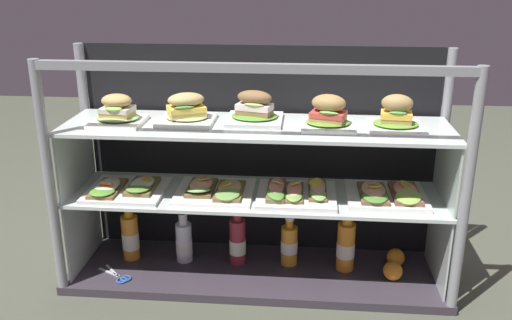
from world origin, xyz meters
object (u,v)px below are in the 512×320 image
(plated_roll_sandwich_near_right_corner, at_px, (186,112))
(juice_bottle_back_left, at_px, (289,245))
(plated_roll_sandwich_right_of_center, at_px, (118,113))
(open_sandwich_tray_far_left, at_px, (215,190))
(open_sandwich_tray_mid_left, at_px, (296,193))
(orange_fruit_beside_bottles, at_px, (393,271))
(orange_fruit_near_left_post, at_px, (396,258))
(juice_bottle_back_right, at_px, (238,241))
(plated_roll_sandwich_near_left_corner, at_px, (396,116))
(kitchen_scissors, at_px, (121,278))
(juice_bottle_near_post, at_px, (346,245))
(plated_roll_sandwich_left_of_center, at_px, (328,115))
(juice_bottle_front_left_end, at_px, (184,242))
(open_sandwich_tray_near_right_corner, at_px, (125,189))
(open_sandwich_tray_right_of_center, at_px, (388,194))
(plated_roll_sandwich_center, at_px, (254,111))
(juice_bottle_front_right_end, at_px, (130,237))

(plated_roll_sandwich_near_right_corner, bearing_deg, juice_bottle_back_left, 6.62)
(plated_roll_sandwich_right_of_center, distance_m, open_sandwich_tray_far_left, 0.46)
(open_sandwich_tray_mid_left, height_order, orange_fruit_beside_bottles, open_sandwich_tray_mid_left)
(orange_fruit_near_left_post, bearing_deg, juice_bottle_back_right, -177.21)
(plated_roll_sandwich_near_left_corner, height_order, juice_bottle_back_right, plated_roll_sandwich_near_left_corner)
(plated_roll_sandwich_right_of_center, height_order, kitchen_scissors, plated_roll_sandwich_right_of_center)
(plated_roll_sandwich_near_right_corner, bearing_deg, kitchen_scissors, -153.48)
(plated_roll_sandwich_near_right_corner, distance_m, juice_bottle_near_post, 0.81)
(plated_roll_sandwich_near_right_corner, xyz_separation_m, plated_roll_sandwich_left_of_center, (0.52, -0.02, 0.00))
(juice_bottle_front_left_end, distance_m, orange_fruit_near_left_post, 0.86)
(plated_roll_sandwich_near_right_corner, height_order, orange_fruit_beside_bottles, plated_roll_sandwich_near_right_corner)
(plated_roll_sandwich_right_of_center, xyz_separation_m, open_sandwich_tray_near_right_corner, (0.01, -0.01, -0.29))
(plated_roll_sandwich_near_left_corner, height_order, open_sandwich_tray_far_left, plated_roll_sandwich_near_left_corner)
(plated_roll_sandwich_right_of_center, distance_m, juice_bottle_back_right, 0.69)
(plated_roll_sandwich_left_of_center, xyz_separation_m, open_sandwich_tray_right_of_center, (0.23, -0.00, -0.30))
(orange_fruit_near_left_post, bearing_deg, open_sandwich_tray_mid_left, -165.62)
(plated_roll_sandwich_near_left_corner, relative_size, open_sandwich_tray_mid_left, 0.67)
(plated_roll_sandwich_right_of_center, height_order, open_sandwich_tray_right_of_center, plated_roll_sandwich_right_of_center)
(plated_roll_sandwich_left_of_center, xyz_separation_m, orange_fruit_beside_bottles, (0.27, -0.02, -0.61))
(juice_bottle_front_left_end, bearing_deg, open_sandwich_tray_far_left, -25.08)
(juice_bottle_front_left_end, bearing_deg, open_sandwich_tray_mid_left, -9.14)
(juice_bottle_back_right, bearing_deg, kitchen_scissors, -159.50)
(juice_bottle_front_left_end, bearing_deg, orange_fruit_beside_bottles, -5.16)
(plated_roll_sandwich_left_of_center, bearing_deg, open_sandwich_tray_far_left, -178.23)
(open_sandwich_tray_right_of_center, distance_m, orange_fruit_near_left_post, 0.33)
(plated_roll_sandwich_right_of_center, xyz_separation_m, open_sandwich_tray_far_left, (0.35, 0.00, -0.29))
(open_sandwich_tray_right_of_center, relative_size, juice_bottle_near_post, 1.13)
(juice_bottle_front_left_end, height_order, juice_bottle_back_right, juice_bottle_back_right)
(juice_bottle_near_post, bearing_deg, juice_bottle_back_right, 178.61)
(plated_roll_sandwich_center, distance_m, juice_bottle_front_left_end, 0.62)
(open_sandwich_tray_near_right_corner, bearing_deg, juice_bottle_front_left_end, 23.27)
(plated_roll_sandwich_center, relative_size, juice_bottle_back_right, 0.83)
(plated_roll_sandwich_near_left_corner, xyz_separation_m, open_sandwich_tray_mid_left, (-0.35, -0.03, -0.29))
(kitchen_scissors, bearing_deg, plated_roll_sandwich_left_of_center, 7.91)
(juice_bottle_near_post, bearing_deg, kitchen_scissors, -170.01)
(plated_roll_sandwich_near_right_corner, relative_size, juice_bottle_back_right, 0.82)
(orange_fruit_beside_bottles, bearing_deg, plated_roll_sandwich_right_of_center, 179.78)
(plated_roll_sandwich_center, distance_m, juice_bottle_back_left, 0.57)
(open_sandwich_tray_right_of_center, distance_m, juice_bottle_back_left, 0.45)
(plated_roll_sandwich_near_left_corner, relative_size, juice_bottle_back_right, 0.80)
(open_sandwich_tray_right_of_center, xyz_separation_m, orange_fruit_beside_bottles, (0.04, -0.02, -0.31))
(plated_roll_sandwich_near_left_corner, distance_m, open_sandwich_tray_near_right_corner, 1.04)
(juice_bottle_back_right, bearing_deg, juice_bottle_front_right_end, -179.88)
(plated_roll_sandwich_right_of_center, bearing_deg, plated_roll_sandwich_near_left_corner, 1.71)
(juice_bottle_front_right_end, bearing_deg, juice_bottle_front_left_end, 0.00)
(orange_fruit_beside_bottles, distance_m, kitchen_scissors, 1.05)
(open_sandwich_tray_right_of_center, distance_m, juice_bottle_front_left_end, 0.84)
(plated_roll_sandwich_left_of_center, height_order, plated_roll_sandwich_near_left_corner, plated_roll_sandwich_near_left_corner)
(open_sandwich_tray_far_left, height_order, juice_bottle_near_post, open_sandwich_tray_far_left)
(plated_roll_sandwich_right_of_center, xyz_separation_m, plated_roll_sandwich_near_right_corner, (0.25, 0.04, 0.00))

